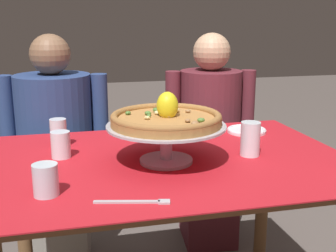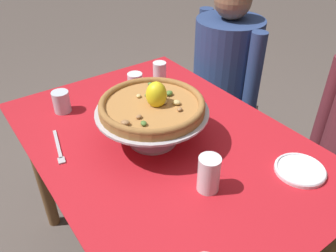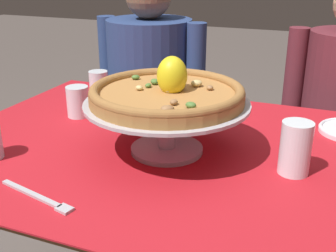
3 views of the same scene
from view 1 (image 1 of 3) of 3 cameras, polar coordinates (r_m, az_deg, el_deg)
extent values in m
cylinder|color=brown|center=(1.99, -18.62, -12.84)|extent=(0.06, 0.06, 0.73)
cylinder|color=brown|center=(2.17, 12.40, -9.99)|extent=(0.06, 0.06, 0.73)
cube|color=brown|center=(1.53, 0.28, -4.90)|extent=(1.23, 0.85, 0.02)
cube|color=red|center=(1.53, 0.28, -4.38)|extent=(1.27, 0.89, 0.00)
cylinder|color=#B7B7C1|center=(1.49, -0.24, -4.58)|extent=(0.18, 0.18, 0.01)
cylinder|color=#B7B7C1|center=(1.47, -0.24, -2.27)|extent=(0.04, 0.04, 0.11)
cylinder|color=#B7B7C1|center=(1.45, -0.25, 0.02)|extent=(0.41, 0.41, 0.01)
cylinder|color=#AD753D|center=(1.45, -0.25, 0.66)|extent=(0.38, 0.38, 0.03)
torus|color=olive|center=(1.44, -0.25, 1.30)|extent=(0.38, 0.38, 0.02)
ellipsoid|color=#4C7533|center=(1.38, 4.41, 0.80)|extent=(0.03, 0.03, 0.01)
ellipsoid|color=tan|center=(1.52, 1.08, 2.14)|extent=(0.04, 0.04, 0.02)
ellipsoid|color=#996B42|center=(1.52, 2.66, 2.00)|extent=(0.02, 0.03, 0.01)
ellipsoid|color=tan|center=(1.48, 0.16, 1.80)|extent=(0.03, 0.03, 0.02)
ellipsoid|color=#996B42|center=(1.46, -0.41, 1.53)|extent=(0.02, 0.02, 0.01)
ellipsoid|color=#996B42|center=(1.38, 2.61, 0.75)|extent=(0.02, 0.02, 0.01)
ellipsoid|color=tan|center=(1.42, -2.80, 1.13)|extent=(0.03, 0.03, 0.01)
ellipsoid|color=#4C7533|center=(1.45, -2.57, 1.38)|extent=(0.02, 0.02, 0.01)
ellipsoid|color=#4C7533|center=(1.49, -5.33, 1.75)|extent=(0.03, 0.03, 0.01)
ellipsoid|color=beige|center=(1.48, -1.43, 1.78)|extent=(0.03, 0.03, 0.01)
ellipsoid|color=beige|center=(1.45, -0.64, 1.43)|extent=(0.02, 0.02, 0.01)
ellipsoid|color=#4C7533|center=(1.48, -2.69, 1.73)|extent=(0.03, 0.03, 0.01)
ellipsoid|color=#4C7533|center=(1.52, -1.55, 2.15)|extent=(0.03, 0.04, 0.02)
ellipsoid|color=#996B42|center=(1.33, 3.59, 0.33)|extent=(0.04, 0.04, 0.02)
ellipsoid|color=beige|center=(1.44, 0.08, 1.38)|extent=(0.02, 0.02, 0.01)
ellipsoid|color=yellow|center=(1.45, -0.08, 2.70)|extent=(0.09, 0.09, 0.10)
cylinder|color=white|center=(1.57, -14.06, -2.42)|extent=(0.07, 0.07, 0.09)
cylinder|color=silver|center=(1.57, -14.02, -3.02)|extent=(0.06, 0.06, 0.06)
cylinder|color=silver|center=(1.25, -15.95, -6.89)|extent=(0.07, 0.07, 0.09)
cylinder|color=silver|center=(1.26, -15.90, -7.59)|extent=(0.06, 0.06, 0.06)
cylinder|color=white|center=(1.57, 10.87, -1.70)|extent=(0.07, 0.07, 0.12)
cylinder|color=silver|center=(1.57, 10.83, -2.54)|extent=(0.06, 0.06, 0.08)
cylinder|color=white|center=(1.70, -14.34, -0.88)|extent=(0.06, 0.06, 0.11)
cylinder|color=silver|center=(1.71, -14.30, -1.53)|extent=(0.06, 0.06, 0.07)
cylinder|color=white|center=(1.90, 10.39, -0.64)|extent=(0.17, 0.17, 0.01)
torus|color=white|center=(1.90, 10.40, -0.46)|extent=(0.17, 0.17, 0.01)
cube|color=#B7B7C1|center=(1.18, -5.52, -10.00)|extent=(0.18, 0.05, 0.01)
cube|color=#B7B7C1|center=(1.17, -0.51, -10.03)|extent=(0.04, 0.03, 0.01)
cube|color=gray|center=(2.34, -14.03, -11.66)|extent=(0.31, 0.35, 0.48)
cylinder|color=navy|center=(2.18, -14.80, 0.04)|extent=(0.40, 0.40, 0.50)
sphere|color=brown|center=(2.12, -15.39, 9.17)|extent=(0.19, 0.19, 0.19)
cylinder|color=navy|center=(2.21, -20.59, 0.80)|extent=(0.08, 0.08, 0.43)
cylinder|color=navy|center=(2.15, -8.98, 1.20)|extent=(0.08, 0.08, 0.43)
cube|color=maroon|center=(2.49, 5.34, -10.08)|extent=(0.31, 0.35, 0.45)
cylinder|color=maroon|center=(2.33, 5.62, 0.88)|extent=(0.36, 0.36, 0.53)
sphere|color=tan|center=(2.28, 5.84, 9.78)|extent=(0.20, 0.20, 0.20)
cylinder|color=maroon|center=(2.29, 0.66, 1.70)|extent=(0.08, 0.08, 0.45)
cylinder|color=maroon|center=(2.38, 10.43, 1.94)|extent=(0.08, 0.08, 0.45)
camera|label=2|loc=(1.48, 45.12, 22.02)|focal=36.72mm
camera|label=3|loc=(0.83, 42.86, 8.57)|focal=44.98mm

